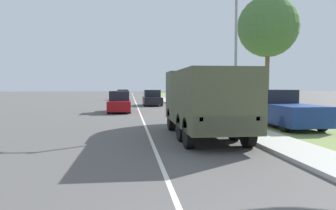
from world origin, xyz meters
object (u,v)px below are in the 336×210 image
(car_third_ahead, at_px, (123,95))
(lamp_post, at_px, (232,46))
(car_nearest_ahead, at_px, (120,103))
(pickup_truck, at_px, (283,110))
(car_second_ahead, at_px, (152,99))
(military_truck, at_px, (204,99))

(car_third_ahead, bearing_deg, lamp_post, -79.60)
(car_nearest_ahead, relative_size, pickup_truck, 0.86)
(car_second_ahead, bearing_deg, car_nearest_ahead, -110.39)
(car_third_ahead, bearing_deg, military_truck, -84.07)
(lamp_post, bearing_deg, car_third_ahead, 100.40)
(military_truck, height_order, car_second_ahead, military_truck)
(military_truck, height_order, car_nearest_ahead, military_truck)
(car_second_ahead, height_order, car_third_ahead, car_second_ahead)
(car_nearest_ahead, relative_size, car_third_ahead, 0.92)
(car_third_ahead, distance_m, pickup_truck, 36.20)
(car_third_ahead, height_order, lamp_post, lamp_post)
(car_nearest_ahead, xyz_separation_m, car_third_ahead, (-0.17, 24.56, -0.05))
(car_nearest_ahead, distance_m, pickup_truck, 13.64)
(military_truck, bearing_deg, car_third_ahead, 95.93)
(car_nearest_ahead, bearing_deg, military_truck, -74.38)
(car_nearest_ahead, relative_size, lamp_post, 0.65)
(car_second_ahead, bearing_deg, pickup_truck, -74.39)
(military_truck, xyz_separation_m, car_third_ahead, (-3.96, 38.12, -0.87))
(car_third_ahead, xyz_separation_m, lamp_post, (6.31, -34.36, 3.50))
(military_truck, bearing_deg, lamp_post, 58.05)
(car_third_ahead, relative_size, pickup_truck, 0.94)
(car_third_ahead, height_order, pickup_truck, pickup_truck)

